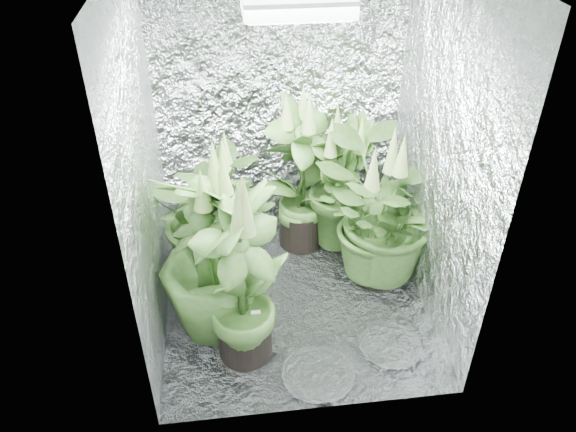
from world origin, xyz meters
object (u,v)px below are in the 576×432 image
Objects in this scene: plant_e at (382,216)px; plant_d at (211,257)px; plant_a at (214,214)px; plant_b at (301,178)px; grow_lamp at (297,5)px; plant_c at (340,185)px; plant_f at (241,277)px; circulation_fan at (363,218)px.

plant_d is at bearing -163.17° from plant_e.
plant_a is 1.05m from plant_e.
grow_lamp is at bearing -101.50° from plant_b.
plant_e is at bearing -67.80° from plant_c.
plant_f reaches higher than circulation_fan.
circulation_fan is at bearing 35.39° from plant_d.
grow_lamp is at bearing -123.03° from plant_c.
plant_c is 1.22m from plant_f.
plant_d is at bearing -160.11° from circulation_fan.
grow_lamp is 0.43× the size of plant_b.
grow_lamp reaches higher than circulation_fan.
plant_c is at bearing 17.25° from plant_a.
grow_lamp is at bearing 48.19° from plant_f.
plant_f is (-0.73, -0.98, 0.10)m from plant_c.
plant_f is (-0.90, -0.55, 0.08)m from plant_e.
plant_d is at bearing 124.86° from plant_f.
grow_lamp is 1.43m from plant_b.
plant_f is at bearing -79.26° from plant_a.
grow_lamp reaches higher than plant_b.
plant_c is 0.35m from circulation_fan.
plant_d is (-0.88, -0.75, 0.07)m from plant_c.
grow_lamp is 0.41× the size of plant_f.
plant_e is at bearing 31.21° from plant_f.
plant_c is at bearing 56.97° from grow_lamp.
plant_a is 2.68× the size of circulation_fan.
plant_c is at bearing 112.20° from plant_e.
plant_b is at bearing 65.02° from plant_f.
plant_e is at bearing 16.96° from grow_lamp.
plant_a is 0.73m from plant_f.
grow_lamp is 1.35m from plant_f.
grow_lamp is 0.43× the size of plant_d.
plant_a is at bearing 144.28° from grow_lamp.
plant_a is 0.92× the size of plant_b.
plant_a is 0.65m from plant_b.
plant_d is at bearing -139.64° from plant_c.
grow_lamp is 0.49× the size of plant_c.
plant_d reaches higher than plant_c.
plant_d is at bearing -163.32° from grow_lamp.
plant_a is 0.49m from plant_d.
grow_lamp is at bearing -148.84° from circulation_fan.
plant_e reaches higher than plant_c.
plant_d is at bearing -129.11° from plant_b.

